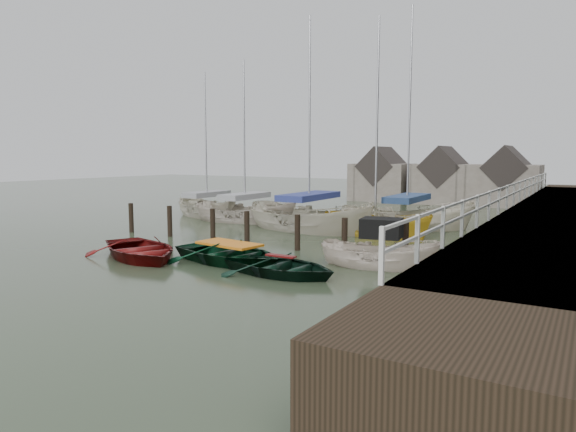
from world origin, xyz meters
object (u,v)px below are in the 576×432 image
Objects in this scene: rowboat_dkgreen at (281,275)px; sailboat_e at (207,216)px; rowboat_green at (229,263)px; sailboat_b at (309,229)px; sailboat_d at (407,228)px; rowboat_red at (140,259)px; sailboat_a at (245,221)px; sailboat_c at (375,235)px; motorboat at (379,264)px.

sailboat_e is (-11.81, 10.63, 0.06)m from rowboat_dkgreen.
sailboat_b reaches higher than rowboat_green.
rowboat_dkgreen is (2.47, -0.61, 0.00)m from rowboat_green.
rowboat_dkgreen is 11.72m from sailboat_d.
rowboat_green is at bearing -46.83° from rowboat_red.
rowboat_red is 12.69m from sailboat_e.
sailboat_b is 8.21m from sailboat_e.
sailboat_a is 0.82× the size of sailboat_d.
rowboat_green reaches higher than rowboat_dkgreen.
sailboat_e is (-9.34, 10.01, 0.06)m from rowboat_green.
rowboat_green is 8.29m from sailboat_b.
sailboat_e is (-11.99, -1.09, -0.00)m from sailboat_d.
rowboat_red is 10.78m from sailboat_c.
motorboat is 9.35m from sailboat_d.
sailboat_e is (-8.00, 1.83, 0.00)m from sailboat_b.
rowboat_green is at bearing 173.52° from sailboat_c.
motorboat is 0.34× the size of sailboat_d.
rowboat_green is 2.54m from rowboat_dkgreen.
rowboat_green is at bearing 103.66° from motorboat.
sailboat_a reaches higher than sailboat_e.
sailboat_c is 0.90× the size of sailboat_d.
motorboat is at bearing 168.40° from sailboat_d.
rowboat_dkgreen is 0.31× the size of sailboat_d.
rowboat_green is at bearing 142.49° from sailboat_d.
rowboat_red is 10.69m from sailboat_a.
rowboat_green is 11.42m from sailboat_d.
rowboat_dkgreen is at bearing 155.02° from sailboat_d.
rowboat_red is 3.35m from rowboat_green.
sailboat_c is (8.02, -0.89, -0.04)m from sailboat_a.
rowboat_dkgreen is 3.41m from motorboat.
sailboat_b is at bearing -78.02° from sailboat_e.
sailboat_b reaches higher than sailboat_a.
sailboat_b is at bearing 28.46° from rowboat_dkgreen.
sailboat_e is at bearing 53.49° from rowboat_red.
rowboat_dkgreen is at bearing 130.33° from motorboat.
rowboat_red is at bearing 102.00° from motorboat.
motorboat is 8.63m from sailboat_b.
rowboat_green is 0.45× the size of sailboat_e.
sailboat_c is at bearing 13.12° from motorboat.
rowboat_red is 0.37× the size of sailboat_d.
sailboat_b is at bearing 13.20° from rowboat_red.
rowboat_green is at bearing 81.09° from rowboat_dkgreen.
sailboat_c is 11.50m from sailboat_e.
motorboat is at bearing -35.31° from rowboat_dkgreen.
motorboat is (7.84, 3.06, 0.11)m from rowboat_red.
sailboat_a is at bearing 45.65° from rowboat_dkgreen.
sailboat_b is 0.96× the size of sailboat_d.
sailboat_a is (-8.44, 9.86, 0.06)m from rowboat_dkgreen.
sailboat_e reaches higher than rowboat_red.
rowboat_dkgreen is 9.58m from sailboat_b.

